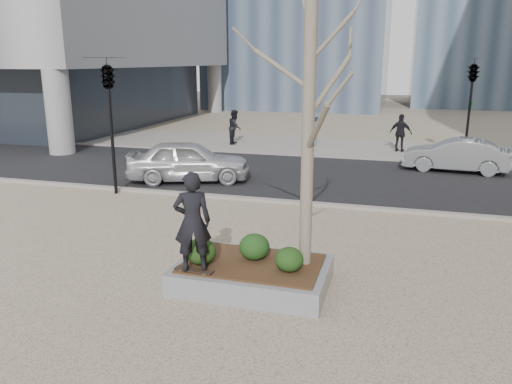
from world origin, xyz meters
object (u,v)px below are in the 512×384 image
(skateboard, at_px, (194,271))
(police_car, at_px, (189,161))
(planter, at_px, (252,275))
(skateboarder, at_px, (192,222))

(skateboard, bearing_deg, police_car, 120.76)
(planter, xyz_separation_m, skateboarder, (-0.95, -0.72, 1.26))
(police_car, bearing_deg, planter, -167.66)
(skateboarder, bearing_deg, planter, -166.67)
(planter, relative_size, skateboard, 3.85)
(skateboarder, relative_size, police_car, 0.43)
(skateboard, relative_size, skateboarder, 0.41)
(police_car, bearing_deg, skateboard, -174.89)
(planter, height_order, police_car, police_car)
(skateboard, distance_m, skateboarder, 1.00)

